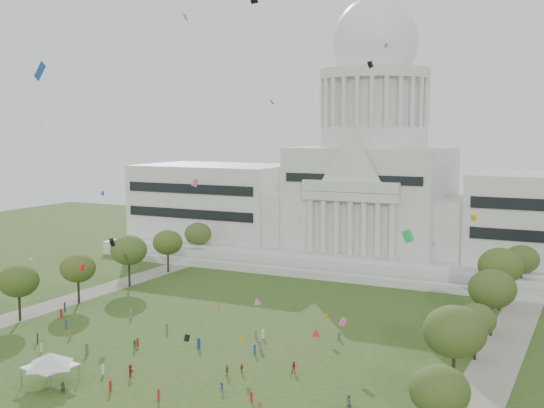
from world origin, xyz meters
name	(u,v)px	position (x,y,z in m)	size (l,w,h in m)	color
ground	(145,384)	(0.00, 0.00, 0.00)	(400.00, 400.00, 0.00)	#334B1A
capitol	(372,187)	(0.00, 113.59, 22.30)	(160.00, 64.50, 91.30)	beige
path_left	(54,305)	(-48.00, 30.00, 0.02)	(8.00, 160.00, 0.04)	gray
path_right	(492,371)	(48.00, 30.00, 0.02)	(8.00, 160.00, 0.04)	gray
row_tree_r_1	(440,391)	(46.22, -1.75, 7.66)	(7.58, 7.58, 10.78)	black
row_tree_l_2	(18,281)	(-45.04, 17.30, 8.51)	(8.42, 8.42, 11.97)	black
row_tree_r_2	(455,332)	(44.17, 17.44, 9.66)	(9.55, 9.55, 13.58)	black
row_tree_l_3	(78,268)	(-44.09, 33.92, 8.21)	(8.12, 8.12, 11.55)	black
row_tree_r_3	(476,320)	(44.40, 34.48, 7.08)	(7.01, 7.01, 9.98)	black
row_tree_l_4	(129,250)	(-44.08, 52.42, 9.39)	(9.29, 9.29, 13.21)	black
row_tree_r_4	(492,289)	(44.76, 50.04, 9.29)	(9.19, 9.19, 13.06)	black
row_tree_l_5	(168,243)	(-45.22, 71.01, 8.42)	(8.33, 8.33, 11.85)	black
row_tree_r_5	(501,266)	(43.49, 70.19, 9.93)	(9.82, 9.82, 13.96)	black
row_tree_l_6	(198,234)	(-46.87, 89.14, 8.27)	(8.19, 8.19, 11.64)	black
row_tree_r_6	(522,259)	(45.96, 88.13, 8.51)	(8.42, 8.42, 11.97)	black
event_tent	(50,359)	(-13.47, -6.40, 3.95)	(10.26, 10.26, 5.09)	#4C4C4C
person_0	(349,400)	(31.69, 5.92, 0.92)	(0.90, 0.59, 1.85)	#4C4C51
person_2	(294,367)	(18.95, 14.85, 0.95)	(0.93, 0.57, 1.91)	#B21E1E
person_3	(222,387)	(12.35, 2.63, 0.74)	(0.96, 0.50, 1.49)	navy
person_4	(227,370)	(9.76, 8.78, 0.93)	(1.09, 0.59, 1.86)	olive
person_5	(130,371)	(-4.03, 1.52, 1.02)	(1.90, 0.75, 2.05)	#B21E1E
person_7	(63,387)	(-8.82, -8.69, 0.98)	(0.71, 0.52, 1.96)	#26262B
person_8	(135,344)	(-12.07, 12.99, 0.89)	(0.87, 0.54, 1.79)	#33723F
person_9	(260,407)	(21.21, -1.82, 0.94)	(1.22, 0.63, 1.88)	olive
person_10	(242,368)	(11.23, 11.06, 0.75)	(0.87, 0.48, 1.49)	#B21E1E
distant_crowd	(132,341)	(-13.59, 14.29, 0.89)	(61.81, 40.89, 1.95)	silver
kite_swarm	(194,210)	(2.37, 11.01, 26.48)	(85.34, 107.81, 64.98)	#E54C8C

